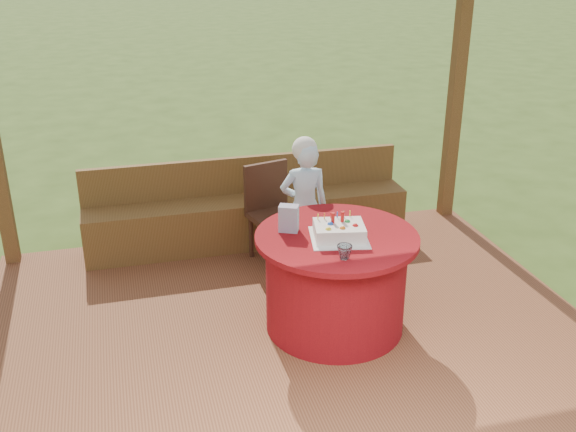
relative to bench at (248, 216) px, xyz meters
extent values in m
plane|color=#314A18|center=(0.00, -1.72, -0.38)|extent=(60.00, 60.00, 0.00)
cube|color=brown|center=(0.00, -1.72, -0.32)|extent=(4.50, 4.00, 0.12)
cube|color=brown|center=(2.13, 0.16, 1.03)|extent=(0.12, 0.12, 2.60)
cube|color=brown|center=(0.00, -0.02, -0.04)|extent=(3.00, 0.42, 0.45)
cube|color=brown|center=(0.00, 0.16, 0.36)|extent=(3.00, 0.06, 0.35)
cylinder|color=maroon|center=(0.33, -1.60, 0.09)|extent=(1.02, 1.02, 0.71)
cylinder|color=maroon|center=(0.33, -1.60, 0.47)|extent=(1.18, 1.18, 0.04)
cube|color=#3C2013|center=(0.16, -0.43, 0.15)|extent=(0.51, 0.51, 0.05)
cylinder|color=#3C2013|center=(0.04, -0.64, -0.06)|extent=(0.04, 0.04, 0.42)
cylinder|color=#3C2013|center=(0.37, -0.55, -0.06)|extent=(0.04, 0.04, 0.42)
cylinder|color=#3C2013|center=(-0.04, -0.31, -0.06)|extent=(0.04, 0.04, 0.42)
cylinder|color=#3C2013|center=(0.29, -0.23, -0.06)|extent=(0.04, 0.04, 0.42)
cube|color=#3C2013|center=(0.12, -0.25, 0.38)|extent=(0.42, 0.14, 0.45)
imported|color=#A9DEFB|center=(0.37, -0.62, 0.31)|extent=(0.43, 0.30, 1.14)
sphere|color=white|center=(0.37, -0.62, 0.82)|extent=(0.21, 0.21, 0.21)
cube|color=white|center=(0.32, -1.65, 0.49)|extent=(0.46, 0.46, 0.01)
cube|color=white|center=(0.32, -1.65, 0.54)|extent=(0.39, 0.34, 0.10)
cylinder|color=red|center=(0.29, -1.61, 0.63)|extent=(0.03, 0.03, 0.08)
cylinder|color=red|center=(0.36, -1.61, 0.63)|extent=(0.03, 0.03, 0.08)
sphere|color=yellow|center=(0.22, -1.71, 0.60)|extent=(0.04, 0.04, 0.04)
sphere|color=orange|center=(0.32, -1.72, 0.60)|extent=(0.04, 0.04, 0.04)
sphere|color=red|center=(0.42, -1.70, 0.60)|extent=(0.04, 0.04, 0.04)
sphere|color=blue|center=(0.26, -1.63, 0.60)|extent=(0.04, 0.04, 0.04)
sphere|color=green|center=(0.39, -1.62, 0.60)|extent=(0.04, 0.04, 0.04)
cube|color=#C17DB0|center=(0.01, -1.44, 0.58)|extent=(0.16, 0.14, 0.20)
imported|color=white|center=(0.25, -1.96, 0.53)|extent=(0.13, 0.13, 0.10)
camera|label=1|loc=(-1.12, -5.71, 2.51)|focal=42.00mm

